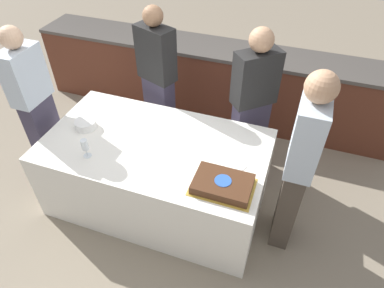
{
  "coord_description": "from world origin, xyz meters",
  "views": [
    {
      "loc": [
        1.05,
        -1.99,
        2.72
      ],
      "look_at": [
        0.35,
        0.0,
        0.84
      ],
      "focal_mm": 32.0,
      "sensor_mm": 36.0,
      "label": 1
    }
  ],
  "objects_px": {
    "wine_glass": "(85,145)",
    "person_seated_left": "(37,107)",
    "cake": "(223,184)",
    "person_cutting_cake": "(252,104)",
    "plate_stack": "(86,124)",
    "person_seated_right": "(299,165)",
    "person_standing_back": "(158,83)"
  },
  "relations": [
    {
      "from": "person_seated_left",
      "to": "person_standing_back",
      "type": "bearing_deg",
      "value": -49.44
    },
    {
      "from": "wine_glass",
      "to": "person_cutting_cake",
      "type": "distance_m",
      "value": 1.6
    },
    {
      "from": "cake",
      "to": "person_cutting_cake",
      "type": "distance_m",
      "value": 1.06
    },
    {
      "from": "cake",
      "to": "person_seated_left",
      "type": "xyz_separation_m",
      "value": [
        -1.9,
        0.28,
        0.06
      ]
    },
    {
      "from": "wine_glass",
      "to": "person_seated_right",
      "type": "height_order",
      "value": "person_seated_right"
    },
    {
      "from": "person_cutting_cake",
      "to": "person_seated_left",
      "type": "height_order",
      "value": "person_seated_left"
    },
    {
      "from": "cake",
      "to": "plate_stack",
      "type": "relative_size",
      "value": 2.47
    },
    {
      "from": "cake",
      "to": "person_seated_right",
      "type": "height_order",
      "value": "person_seated_right"
    },
    {
      "from": "person_seated_left",
      "to": "wine_glass",
      "type": "bearing_deg",
      "value": -113.79
    },
    {
      "from": "cake",
      "to": "person_cutting_cake",
      "type": "height_order",
      "value": "person_cutting_cake"
    },
    {
      "from": "plate_stack",
      "to": "wine_glass",
      "type": "bearing_deg",
      "value": -56.42
    },
    {
      "from": "person_seated_left",
      "to": "person_seated_right",
      "type": "distance_m",
      "value": 2.41
    },
    {
      "from": "plate_stack",
      "to": "wine_glass",
      "type": "xyz_separation_m",
      "value": [
        0.22,
        -0.33,
        0.08
      ]
    },
    {
      "from": "person_seated_left",
      "to": "person_seated_right",
      "type": "relative_size",
      "value": 0.97
    },
    {
      "from": "person_cutting_cake",
      "to": "person_seated_left",
      "type": "bearing_deg",
      "value": -19.65
    },
    {
      "from": "cake",
      "to": "person_seated_left",
      "type": "bearing_deg",
      "value": 171.48
    },
    {
      "from": "person_seated_right",
      "to": "person_cutting_cake",
      "type": "bearing_deg",
      "value": -146.54
    },
    {
      "from": "person_cutting_cake",
      "to": "person_seated_right",
      "type": "distance_m",
      "value": 0.93
    },
    {
      "from": "wine_glass",
      "to": "person_seated_left",
      "type": "relative_size",
      "value": 0.11
    },
    {
      "from": "plate_stack",
      "to": "person_seated_left",
      "type": "distance_m",
      "value": 0.52
    },
    {
      "from": "wine_glass",
      "to": "person_standing_back",
      "type": "height_order",
      "value": "person_standing_back"
    },
    {
      "from": "cake",
      "to": "person_standing_back",
      "type": "distance_m",
      "value": 1.45
    },
    {
      "from": "plate_stack",
      "to": "person_standing_back",
      "type": "bearing_deg",
      "value": 63.48
    },
    {
      "from": "person_seated_left",
      "to": "person_seated_right",
      "type": "height_order",
      "value": "person_seated_right"
    },
    {
      "from": "cake",
      "to": "person_standing_back",
      "type": "relative_size",
      "value": 0.29
    },
    {
      "from": "cake",
      "to": "wine_glass",
      "type": "bearing_deg",
      "value": -177.97
    },
    {
      "from": "cake",
      "to": "plate_stack",
      "type": "xyz_separation_m",
      "value": [
        -1.38,
        0.29,
        0.0
      ]
    },
    {
      "from": "wine_glass",
      "to": "person_cutting_cake",
      "type": "xyz_separation_m",
      "value": [
        1.16,
        1.1,
        -0.04
      ]
    },
    {
      "from": "cake",
      "to": "wine_glass",
      "type": "xyz_separation_m",
      "value": [
        -1.16,
        -0.04,
        0.08
      ]
    },
    {
      "from": "person_seated_left",
      "to": "plate_stack",
      "type": "bearing_deg",
      "value": -89.63
    },
    {
      "from": "plate_stack",
      "to": "person_seated_right",
      "type": "relative_size",
      "value": 0.12
    },
    {
      "from": "wine_glass",
      "to": "person_cutting_cake",
      "type": "bearing_deg",
      "value": 43.47
    }
  ]
}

